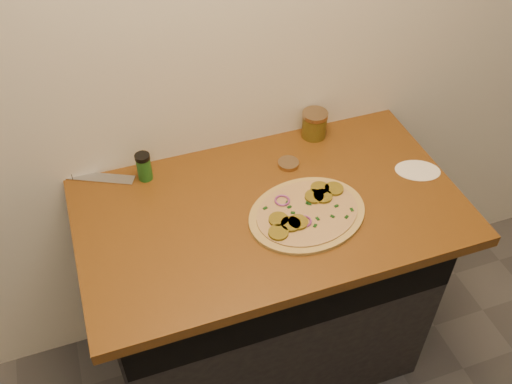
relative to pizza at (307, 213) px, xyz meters
name	(u,v)px	position (x,y,z in m)	size (l,w,h in m)	color
cabinet	(265,289)	(-0.09, 0.11, -0.48)	(1.10, 0.60, 0.86)	black
countertop	(270,210)	(-0.09, 0.08, -0.03)	(1.20, 0.70, 0.04)	brown
pizza	(307,213)	(0.00, 0.00, 0.00)	(0.44, 0.44, 0.03)	tan
chefs_knife	(77,175)	(-0.65, 0.41, 0.00)	(0.31, 0.17, 0.02)	#B7BAC1
mason_jar_lid	(288,164)	(0.03, 0.23, 0.00)	(0.07, 0.07, 0.02)	#977957
salsa_jar	(314,124)	(0.18, 0.36, 0.04)	(0.09, 0.09, 0.10)	maroon
spice_shaker	(144,167)	(-0.43, 0.33, 0.04)	(0.05, 0.05, 0.10)	#1F5B1C
flour_spill	(418,170)	(0.43, 0.07, -0.01)	(0.15, 0.15, 0.00)	silver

